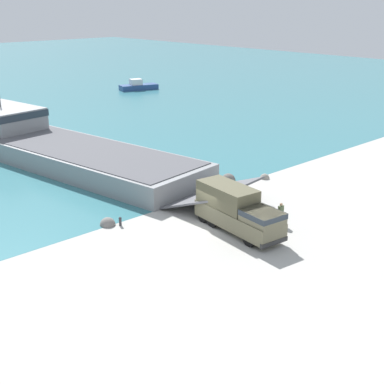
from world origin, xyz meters
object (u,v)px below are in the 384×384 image
Objects in this scene: mooring_bollard at (120,221)px; soldier_on_ramp at (281,212)px; landing_craft at (51,144)px; moored_boat_b at (138,86)px; military_truck at (237,210)px.

soldier_on_ramp is at bearing -41.69° from mooring_bollard.
landing_craft is at bearing 75.37° from mooring_bollard.
moored_boat_b is 64.58m from mooring_bollard.
military_truck is at bearing -48.94° from mooring_bollard.
military_truck is at bearing -96.81° from landing_craft.
military_truck is 66.73m from moored_boat_b.
soldier_on_ramp is (3.82, -27.77, -0.59)m from landing_craft.
military_truck is at bearing -14.76° from moored_boat_b.
soldier_on_ramp is 0.23× the size of moored_boat_b.
moored_boat_b is at bearing 155.65° from military_truck.
moored_boat_b reaches higher than mooring_bollard.
mooring_bollard is at bearing -132.72° from soldier_on_ramp.
military_truck reaches higher than soldier_on_ramp.
mooring_bollard is (-5.72, 6.57, -1.24)m from military_truck.
landing_craft reaches higher than moored_boat_b.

